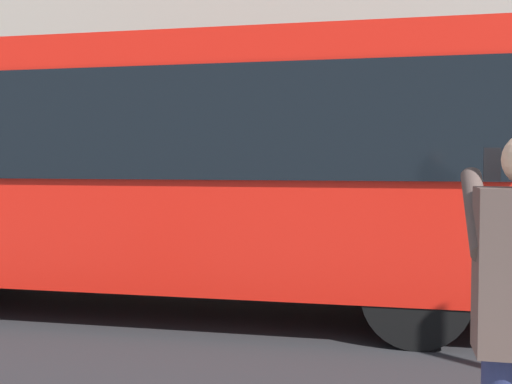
# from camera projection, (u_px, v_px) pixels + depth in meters

# --- Properties ---
(ground_plane) EXTENTS (60.00, 60.00, 0.00)m
(ground_plane) POSITION_uv_depth(u_px,v_px,m) (380.00, 310.00, 7.35)
(ground_plane) COLOR #232326
(red_bus) EXTENTS (9.05, 2.54, 3.08)m
(red_bus) POSITION_uv_depth(u_px,v_px,m) (151.00, 165.00, 7.52)
(red_bus) COLOR red
(red_bus) RESTS_ON ground_plane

